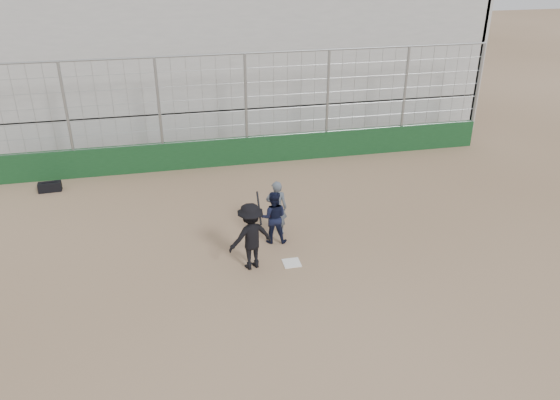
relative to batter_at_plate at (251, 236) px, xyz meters
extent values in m
plane|color=brown|center=(1.03, -0.08, -0.89)|extent=(90.00, 90.00, 0.00)
cube|color=white|center=(1.03, -0.08, -0.88)|extent=(0.44, 0.44, 0.02)
cube|color=#103418|center=(1.03, 6.92, -0.39)|extent=(18.00, 0.25, 1.00)
cylinder|color=gray|center=(1.03, 6.92, 1.11)|extent=(0.10, 0.10, 4.00)
cylinder|color=gray|center=(10.03, 6.92, 1.11)|extent=(0.10, 0.10, 4.00)
cylinder|color=gray|center=(1.03, 6.92, 3.11)|extent=(18.00, 0.07, 0.07)
cube|color=#989898|center=(1.03, 11.87, -0.09)|extent=(20.00, 6.70, 1.60)
cube|color=#989898|center=(1.03, 11.87, 2.81)|extent=(20.00, 6.70, 4.20)
cube|color=#989898|center=(11.03, 11.87, 2.01)|extent=(0.25, 6.70, 6.10)
imported|color=black|center=(0.00, 0.00, 0.00)|extent=(1.28, 0.95, 1.77)
cylinder|color=black|center=(0.25, 0.15, 0.68)|extent=(0.07, 0.57, 0.71)
imported|color=black|center=(0.80, 1.08, -0.39)|extent=(0.85, 0.73, 1.00)
sphere|color=maroon|center=(0.80, 1.08, 0.02)|extent=(0.28, 0.28, 0.28)
imported|color=#49525D|center=(0.99, 1.55, -0.16)|extent=(0.66, 0.51, 1.45)
cube|color=black|center=(-5.72, 5.89, -0.73)|extent=(0.74, 0.35, 0.31)
cylinder|color=black|center=(-5.72, 5.89, -0.56)|extent=(0.47, 0.07, 0.04)
camera|label=1|loc=(-1.81, -11.64, 6.76)|focal=35.00mm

